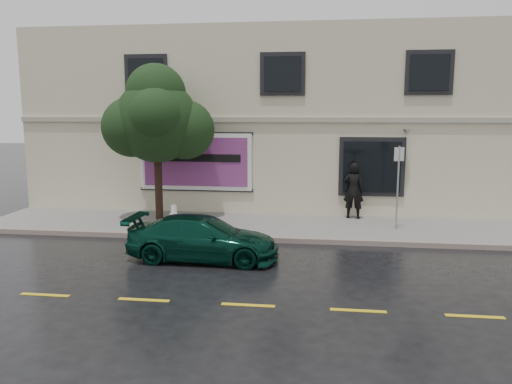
# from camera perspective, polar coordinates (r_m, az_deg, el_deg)

# --- Properties ---
(ground) EXTENTS (90.00, 90.00, 0.00)m
(ground) POSITION_cam_1_polar(r_m,az_deg,el_deg) (13.66, 1.24, -7.36)
(ground) COLOR black
(ground) RESTS_ON ground
(sidewalk) EXTENTS (20.00, 3.50, 0.15)m
(sidewalk) POSITION_cam_1_polar(r_m,az_deg,el_deg) (16.77, 2.45, -3.97)
(sidewalk) COLOR gray
(sidewalk) RESTS_ON ground
(curb) EXTENTS (20.00, 0.18, 0.16)m
(curb) POSITION_cam_1_polar(r_m,az_deg,el_deg) (15.08, 1.86, -5.47)
(curb) COLOR gray
(curb) RESTS_ON ground
(road_marking) EXTENTS (19.00, 0.12, 0.01)m
(road_marking) POSITION_cam_1_polar(r_m,az_deg,el_deg) (10.38, -0.92, -12.79)
(road_marking) COLOR gold
(road_marking) RESTS_ON ground
(building) EXTENTS (20.00, 8.12, 7.00)m
(building) POSITION_cam_1_polar(r_m,az_deg,el_deg) (22.06, 3.84, 8.15)
(building) COLOR beige
(building) RESTS_ON ground
(billboard) EXTENTS (4.30, 0.16, 2.20)m
(billboard) POSITION_cam_1_polar(r_m,az_deg,el_deg) (18.61, -6.93, 3.46)
(billboard) COLOR white
(billboard) RESTS_ON ground
(car) EXTENTS (4.05, 1.88, 1.17)m
(car) POSITION_cam_1_polar(r_m,az_deg,el_deg) (13.30, -6.08, -5.26)
(car) COLOR #083326
(car) RESTS_ON ground
(pedestrian) EXTENTS (0.79, 0.58, 1.98)m
(pedestrian) POSITION_cam_1_polar(r_m,az_deg,el_deg) (17.87, 11.08, 0.17)
(pedestrian) COLOR black
(pedestrian) RESTS_ON sidewalk
(umbrella) EXTENTS (1.08, 1.08, 0.77)m
(umbrella) POSITION_cam_1_polar(r_m,az_deg,el_deg) (17.71, 11.22, 4.58)
(umbrella) COLOR black
(umbrella) RESTS_ON pedestrian
(street_tree) EXTENTS (2.83, 2.83, 4.84)m
(street_tree) POSITION_cam_1_polar(r_m,az_deg,el_deg) (17.46, -11.29, 7.91)
(street_tree) COLOR #301B15
(street_tree) RESTS_ON sidewalk
(fire_hydrant) EXTENTS (0.28, 0.27, 0.69)m
(fire_hydrant) POSITION_cam_1_polar(r_m,az_deg,el_deg) (16.87, -9.37, -2.57)
(fire_hydrant) COLOR white
(fire_hydrant) RESTS_ON sidewalk
(sign_pole) EXTENTS (0.32, 0.13, 2.68)m
(sign_pole) POSITION_cam_1_polar(r_m,az_deg,el_deg) (16.35, 15.92, 1.32)
(sign_pole) COLOR #9FA3A7
(sign_pole) RESTS_ON sidewalk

